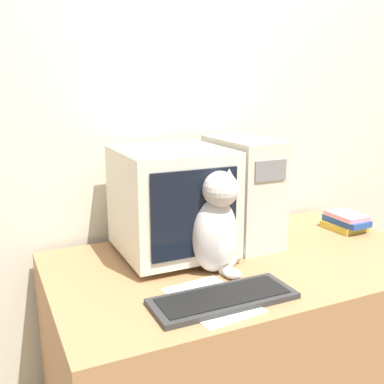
% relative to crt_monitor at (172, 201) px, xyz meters
% --- Properties ---
extents(wall_back, '(7.00, 0.05, 2.50)m').
position_rel_crt_monitor_xyz_m(wall_back, '(0.24, 0.32, 0.27)').
color(wall_back, beige).
rests_on(wall_back, ground_plane).
extents(desk, '(1.49, 0.85, 0.76)m').
position_rel_crt_monitor_xyz_m(desk, '(0.24, -0.17, -0.60)').
color(desk, '#9E7047').
rests_on(desk, ground_plane).
extents(crt_monitor, '(0.41, 0.43, 0.43)m').
position_rel_crt_monitor_xyz_m(crt_monitor, '(0.00, 0.00, 0.00)').
color(crt_monitor, beige).
rests_on(crt_monitor, desk).
extents(computer_tower, '(0.20, 0.40, 0.44)m').
position_rel_crt_monitor_xyz_m(computer_tower, '(0.34, 0.03, 0.00)').
color(computer_tower, beige).
rests_on(computer_tower, desk).
extents(keyboard, '(0.46, 0.18, 0.02)m').
position_rel_crt_monitor_xyz_m(keyboard, '(-0.01, -0.43, -0.21)').
color(keyboard, '#2D2D2D').
rests_on(keyboard, desk).
extents(cat, '(0.27, 0.23, 0.38)m').
position_rel_crt_monitor_xyz_m(cat, '(0.08, -0.22, -0.05)').
color(cat, silver).
rests_on(cat, desk).
extents(book_stack, '(0.16, 0.20, 0.08)m').
position_rel_crt_monitor_xyz_m(book_stack, '(0.85, -0.05, -0.18)').
color(book_stack, gold).
rests_on(book_stack, desk).
extents(pen, '(0.16, 0.03, 0.01)m').
position_rel_crt_monitor_xyz_m(pen, '(-0.15, -0.37, -0.22)').
color(pen, black).
rests_on(pen, desk).
extents(paper_sheet, '(0.24, 0.32, 0.00)m').
position_rel_crt_monitor_xyz_m(paper_sheet, '(-0.04, -0.41, -0.22)').
color(paper_sheet, white).
rests_on(paper_sheet, desk).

